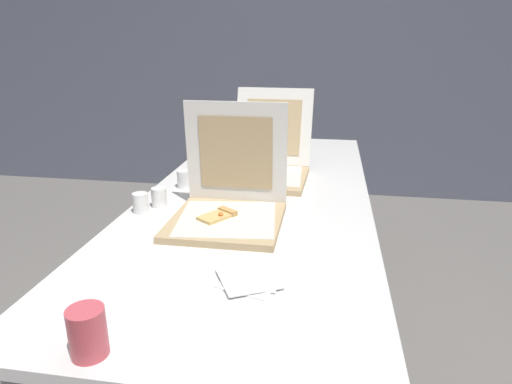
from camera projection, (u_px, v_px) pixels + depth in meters
wall_back at (302, 39)px, 3.65m from camera, size 10.00×0.10×2.60m
table at (257, 205)px, 1.75m from camera, size 0.85×2.07×0.74m
pizza_box_front at (228, 205)px, 1.46m from camera, size 0.35×0.36×0.37m
pizza_box_middle at (266, 165)px, 1.92m from camera, size 0.37×0.48×0.36m
cup_white_mid at (184, 179)px, 1.79m from camera, size 0.05×0.05×0.07m
cup_white_far at (219, 160)px, 2.08m from camera, size 0.05×0.05×0.07m
cup_white_near_left at (141, 203)px, 1.54m from camera, size 0.05×0.05×0.07m
cup_white_near_center at (159, 197)px, 1.59m from camera, size 0.05×0.05×0.07m
cup_printed_front at (88, 332)px, 0.84m from camera, size 0.07×0.07×0.10m
napkin_pile at (251, 279)px, 1.11m from camera, size 0.19×0.19×0.01m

